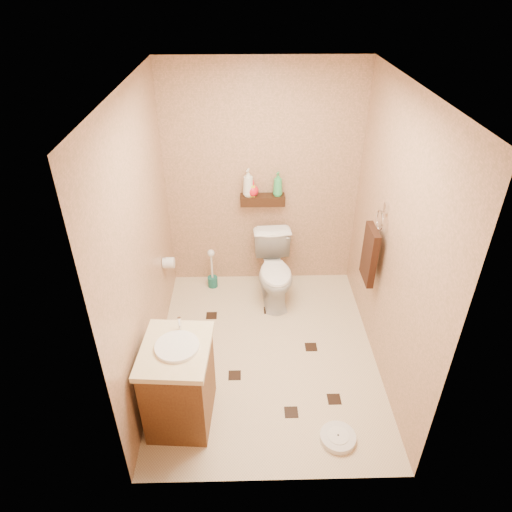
{
  "coord_description": "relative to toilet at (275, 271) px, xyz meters",
  "views": [
    {
      "loc": [
        -0.17,
        -3.1,
        3.07
      ],
      "look_at": [
        -0.09,
        0.25,
        0.92
      ],
      "focal_mm": 32.0,
      "sensor_mm": 36.0,
      "label": 1
    }
  ],
  "objects": [
    {
      "name": "bottle_a",
      "position": [
        -0.27,
        0.34,
        0.86
      ],
      "size": [
        0.14,
        0.14,
        0.29
      ],
      "primitive_type": "imported",
      "rotation": [
        0.0,
        0.0,
        6.01
      ],
      "color": "silver",
      "rests_on": "wall_shelf"
    },
    {
      "name": "bottle_c",
      "position": [
        -0.23,
        0.34,
        0.79
      ],
      "size": [
        0.16,
        0.16,
        0.16
      ],
      "primitive_type": "imported",
      "rotation": [
        0.0,
        0.0,
        2.81
      ],
      "color": "red",
      "rests_on": "wall_shelf"
    },
    {
      "name": "toilet_paper",
      "position": [
        -1.06,
        -0.18,
        0.24
      ],
      "size": [
        0.12,
        0.11,
        0.12
      ],
      "color": "silver",
      "rests_on": "wall_left"
    },
    {
      "name": "bottle_d",
      "position": [
        0.03,
        0.34,
        0.84
      ],
      "size": [
        0.13,
        0.13,
        0.25
      ],
      "primitive_type": "imported",
      "rotation": [
        0.0,
        0.0,
        5.9
      ],
      "color": "#37A65A",
      "rests_on": "wall_shelf"
    },
    {
      "name": "toilet_brush",
      "position": [
        -0.68,
        0.24,
        -0.19
      ],
      "size": [
        0.11,
        0.11,
        0.48
      ],
      "color": "#175C52",
      "rests_on": "ground"
    },
    {
      "name": "toilet",
      "position": [
        0.0,
        0.0,
        0.0
      ],
      "size": [
        0.45,
        0.73,
        0.72
      ],
      "primitive_type": "imported",
      "rotation": [
        0.0,
        0.0,
        0.07
      ],
      "color": "white",
      "rests_on": "ground"
    },
    {
      "name": "towel_ring",
      "position": [
        0.79,
        -0.58,
        0.59
      ],
      "size": [
        0.12,
        0.3,
        0.76
      ],
      "color": "silver",
      "rests_on": "wall_right"
    },
    {
      "name": "wall_shelf",
      "position": [
        -0.12,
        0.34,
        0.66
      ],
      "size": [
        0.46,
        0.14,
        0.1
      ],
      "primitive_type": "cube",
      "color": "#351F0E",
      "rests_on": "wall_back"
    },
    {
      "name": "bottle_b",
      "position": [
        -0.25,
        0.34,
        0.8
      ],
      "size": [
        0.09,
        0.09,
        0.18
      ],
      "primitive_type": "imported",
      "rotation": [
        0.0,
        0.0,
        3.25
      ],
      "color": "yellow",
      "rests_on": "wall_shelf"
    },
    {
      "name": "vanity",
      "position": [
        -0.82,
        -1.51,
        0.02
      ],
      "size": [
        0.54,
        0.64,
        0.86
      ],
      "rotation": [
        0.0,
        0.0,
        -0.07
      ],
      "color": "brown",
      "rests_on": "ground"
    },
    {
      "name": "ceiling",
      "position": [
        -0.12,
        -0.83,
        2.04
      ],
      "size": [
        2.0,
        2.5,
        0.02
      ],
      "primitive_type": "cube",
      "color": "silver",
      "rests_on": "wall_back"
    },
    {
      "name": "wall_back",
      "position": [
        -0.12,
        0.42,
        0.84
      ],
      "size": [
        2.0,
        0.04,
        2.4
      ],
      "primitive_type": "cube",
      "color": "tan",
      "rests_on": "ground"
    },
    {
      "name": "bathroom_scale",
      "position": [
        0.38,
        -1.77,
        -0.33
      ],
      "size": [
        0.31,
        0.31,
        0.06
      ],
      "rotation": [
        0.0,
        0.0,
        0.16
      ],
      "color": "silver",
      "rests_on": "ground"
    },
    {
      "name": "wall_front",
      "position": [
        -0.12,
        -2.08,
        0.84
      ],
      "size": [
        2.0,
        0.04,
        2.4
      ],
      "primitive_type": "cube",
      "color": "tan",
      "rests_on": "ground"
    },
    {
      "name": "wall_right",
      "position": [
        0.88,
        -0.83,
        0.84
      ],
      "size": [
        0.04,
        2.5,
        2.4
      ],
      "primitive_type": "cube",
      "color": "tan",
      "rests_on": "ground"
    },
    {
      "name": "wall_left",
      "position": [
        -1.12,
        -0.83,
        0.84
      ],
      "size": [
        0.04,
        2.5,
        2.4
      ],
      "primitive_type": "cube",
      "color": "tan",
      "rests_on": "ground"
    },
    {
      "name": "ground",
      "position": [
        -0.12,
        -0.83,
        -0.36
      ],
      "size": [
        2.5,
        2.5,
        0.0
      ],
      "primitive_type": "plane",
      "color": "beige",
      "rests_on": "ground"
    },
    {
      "name": "floor_accents",
      "position": [
        -0.06,
        -0.88,
        -0.35
      ],
      "size": [
        1.2,
        1.41,
        0.01
      ],
      "color": "black",
      "rests_on": "ground"
    }
  ]
}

